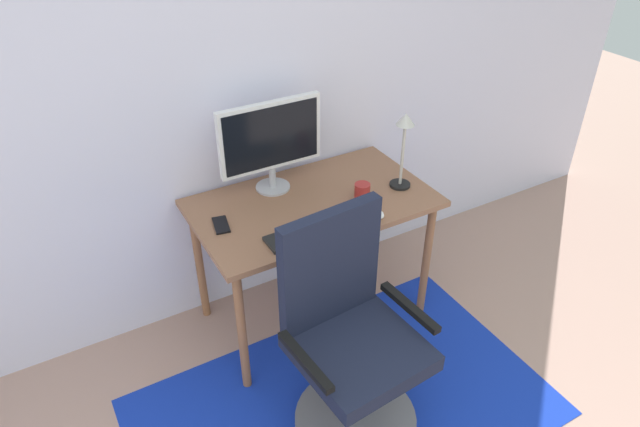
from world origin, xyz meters
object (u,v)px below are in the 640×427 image
Objects in this scene: monitor at (271,139)px; office_chair at (350,350)px; desk_lamp at (404,139)px; keyboard at (310,232)px; coffee_cup at (362,193)px; desk at (313,214)px; computer_mouse at (376,213)px; cell_phone at (221,225)px.

office_chair is (-0.08, -0.90, -0.62)m from monitor.
monitor is 0.67m from desk_lamp.
keyboard is at bearing -166.97° from desk_lamp.
coffee_cup is at bearing -174.23° from desk_lamp.
monitor is at bearing 86.43° from keyboard.
coffee_cup reaches higher than desk.
monitor is at bearing 123.79° from computer_mouse.
cell_phone is at bearing 141.94° from keyboard.
office_chair is (-0.42, -0.57, -0.38)m from coffee_cup.
monitor is 0.51× the size of office_chair.
office_chair is (0.29, -0.71, -0.34)m from cell_phone.
keyboard is 0.56m from office_chair.
monitor is 0.53m from keyboard.
coffee_cup is (0.34, -0.34, -0.24)m from monitor.
computer_mouse is 0.10× the size of office_chair.
monitor is 0.53m from coffee_cup.
desk is at bearing -60.22° from monitor.
desk_lamp is 1.08m from office_chair.
cell_phone is 1.00m from desk_lamp.
monitor is 5.52× the size of coffee_cup.
keyboard reaches higher than desk.
cell_phone is 0.13× the size of office_chair.
desk is 0.50m from cell_phone.
cell_phone is at bearing 177.54° from desk.
desk_lamp is at bearing 4.28° from cell_phone.
desk is 0.76m from office_chair.
computer_mouse is at bearing -11.56° from cell_phone.
coffee_cup is 0.24× the size of desk_lamp.
coffee_cup is at bearing 85.17° from computer_mouse.
desk is 2.95× the size of desk_lamp.
monitor is at bearing 80.48° from office_chair.
monitor reaches higher than keyboard.
desk_lamp is at bearing -27.71° from monitor.
monitor is 0.50m from cell_phone.
desk_lamp reaches higher than cell_phone.
desk_lamp is (0.27, 0.17, 0.26)m from computer_mouse.
cell_phone reaches higher than desk.
keyboard is 0.43m from cell_phone.
monitor is 5.26× the size of computer_mouse.
office_chair reaches higher than desk.
cell_phone is (-0.37, -0.19, -0.28)m from monitor.
computer_mouse reaches higher than desk.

